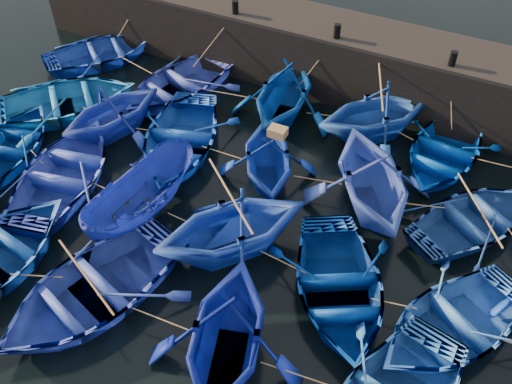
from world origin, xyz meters
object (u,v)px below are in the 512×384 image
at_px(boat_8, 179,139).
at_px(boat_13, 11,145).
at_px(boat_0, 101,52).
at_px(wooden_crate, 278,132).

relative_size(boat_8, boat_13, 1.18).
bearing_deg(boat_0, boat_8, -172.77).
bearing_deg(wooden_crate, boat_0, 160.29).
relative_size(boat_13, wooden_crate, 7.95).
height_order(boat_0, wooden_crate, wooden_crate).
height_order(boat_0, boat_13, boat_0).
height_order(boat_8, boat_13, boat_8).
bearing_deg(boat_0, wooden_crate, -162.23).
distance_m(boat_8, boat_13, 5.66).
height_order(boat_0, boat_8, boat_8).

